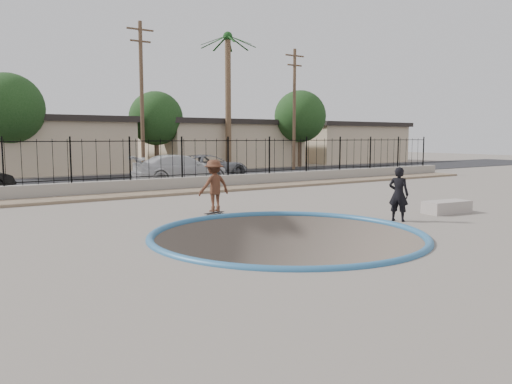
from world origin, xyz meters
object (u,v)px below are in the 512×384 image
object	(u,v)px
skater	(214,189)
skateboard	(214,213)
concrete_ledge	(447,207)
car_d	(207,167)
videographer	(399,194)
car_c	(181,169)

from	to	relation	value
skater	skateboard	bearing A→B (deg)	88.67
concrete_ledge	car_d	bearing A→B (deg)	90.78
skater	videographer	bearing A→B (deg)	129.97
concrete_ledge	car_d	xyz separation A→B (m)	(-0.22, 15.98, 0.55)
skater	car_c	size ratio (longest dim) A/B	0.32
skateboard	videographer	bearing A→B (deg)	-63.45
concrete_ledge	videographer	bearing A→B (deg)	-176.38
videographer	car_c	size ratio (longest dim) A/B	0.31
skater	car_d	bearing A→B (deg)	-120.58
car_d	videographer	bearing A→B (deg)	165.90
skateboard	car_c	size ratio (longest dim) A/B	0.15
skateboard	videographer	size ratio (longest dim) A/B	0.48
skateboard	car_d	bearing A→B (deg)	46.00
skater	skateboard	distance (m)	0.78
skater	videographer	xyz separation A→B (m)	(3.88, -4.15, -0.03)
car_d	car_c	bearing A→B (deg)	117.60
skater	concrete_ledge	size ratio (longest dim) A/B	1.04
skater	car_c	distance (m)	11.08
car_c	skater	bearing A→B (deg)	164.19
videographer	car_d	bearing A→B (deg)	-32.78
videographer	skateboard	bearing A→B (deg)	18.62
skater	videographer	world-z (taller)	skater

